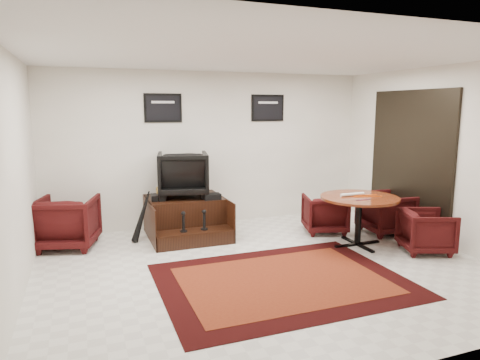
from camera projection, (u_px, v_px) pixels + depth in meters
name	position (u px, v px, depth m)	size (l,w,h in m)	color
ground	(267.00, 267.00, 5.84)	(6.00, 6.00, 0.00)	silver
room_shell	(292.00, 135.00, 5.79)	(6.02, 5.02, 2.81)	white
area_rug	(282.00, 281.00, 5.38)	(3.04, 2.28, 0.01)	black
shine_podium	(186.00, 218.00, 7.27)	(1.27, 1.31, 0.65)	black
shine_chair	(183.00, 172.00, 7.27)	(0.83, 0.77, 0.85)	black
shoes_pair	(158.00, 197.00, 7.01)	(0.24, 0.28, 0.10)	black
polish_kit	(212.00, 196.00, 7.09)	(0.28, 0.19, 0.10)	black
umbrella_black	(141.00, 219.00, 6.89)	(0.29, 0.11, 0.78)	black
umbrella_hooked	(142.00, 216.00, 6.92)	(0.32, 0.12, 0.86)	black
armchair_side	(67.00, 220.00, 6.63)	(0.85, 0.80, 0.88)	black
meeting_table	(359.00, 202.00, 6.67)	(1.21, 1.21, 0.79)	#4F1C0B
table_chair_back	(325.00, 212.00, 7.46)	(0.70, 0.66, 0.72)	black
table_chair_window	(387.00, 211.00, 7.40)	(0.76, 0.71, 0.79)	black
table_chair_corner	(426.00, 229.00, 6.43)	(0.68, 0.64, 0.70)	black
paper_roll	(352.00, 194.00, 6.69)	(0.05, 0.05, 0.42)	silver
table_clutter	(366.00, 196.00, 6.64)	(0.57, 0.32, 0.01)	#E3510C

